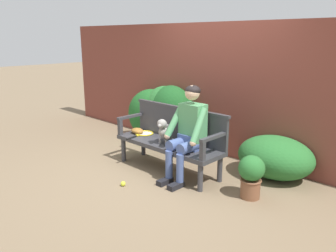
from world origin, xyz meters
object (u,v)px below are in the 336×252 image
(garden_bench, at_px, (168,146))
(person_seated, at_px, (188,130))
(potted_plant, at_px, (251,174))
(dog_on_bench, at_px, (165,130))
(baseball_glove, at_px, (138,131))
(tennis_ball, at_px, (123,184))
(tennis_racket, at_px, (143,134))

(garden_bench, bearing_deg, person_seated, -2.41)
(person_seated, height_order, potted_plant, person_seated)
(dog_on_bench, relative_size, baseball_glove, 1.69)
(person_seated, height_order, tennis_ball, person_seated)
(baseball_glove, height_order, tennis_ball, baseball_glove)
(person_seated, bearing_deg, potted_plant, 6.08)
(dog_on_bench, bearing_deg, person_seated, 3.00)
(tennis_ball, distance_m, potted_plant, 1.66)
(person_seated, distance_m, baseball_glove, 1.11)
(garden_bench, distance_m, baseball_glove, 0.69)
(garden_bench, xyz_separation_m, baseball_glove, (-0.68, 0.00, 0.10))
(tennis_ball, relative_size, potted_plant, 0.12)
(dog_on_bench, xyz_separation_m, tennis_ball, (-0.02, -0.77, -0.59))
(tennis_racket, bearing_deg, potted_plant, 1.28)
(garden_bench, bearing_deg, potted_plant, 3.53)
(dog_on_bench, bearing_deg, garden_bench, 52.85)
(dog_on_bench, relative_size, potted_plant, 0.68)
(dog_on_bench, height_order, baseball_glove, dog_on_bench)
(baseball_glove, height_order, potted_plant, potted_plant)
(tennis_racket, relative_size, baseball_glove, 2.63)
(garden_bench, distance_m, tennis_ball, 0.88)
(person_seated, xyz_separation_m, tennis_racket, (-0.99, 0.06, -0.26))
(baseball_glove, bearing_deg, potted_plant, 4.14)
(garden_bench, relative_size, dog_on_bench, 4.63)
(tennis_racket, bearing_deg, baseball_glove, -158.85)
(person_seated, xyz_separation_m, tennis_ball, (-0.45, -0.79, -0.67))
(tennis_racket, height_order, tennis_ball, tennis_racket)
(tennis_racket, xyz_separation_m, baseball_glove, (-0.09, -0.04, 0.04))
(tennis_racket, relative_size, potted_plant, 1.06)
(person_seated, bearing_deg, baseball_glove, 178.93)
(tennis_ball, bearing_deg, potted_plant, 32.77)
(dog_on_bench, height_order, potted_plant, dog_on_bench)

